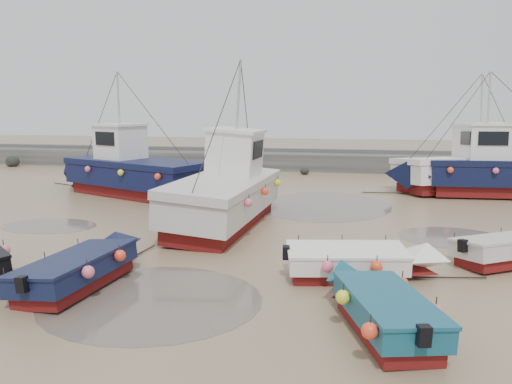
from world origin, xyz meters
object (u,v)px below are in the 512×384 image
dinghy_5 (360,258)px  person (243,217)px  cabin_boat_3 (475,167)px  cabin_boat_1 (228,190)px  dinghy_2 (380,301)px  cabin_boat_0 (128,170)px  dinghy_1 (86,263)px  cabin_boat_2 (494,171)px

dinghy_5 → person: bearing=-155.5°
person → cabin_boat_3: bearing=-163.0°
cabin_boat_1 → dinghy_2: bearing=-54.7°
cabin_boat_3 → person: (-10.74, -8.74, -1.33)m
cabin_boat_1 → cabin_boat_3: same height
cabin_boat_3 → person: cabin_boat_3 is taller
cabin_boat_0 → cabin_boat_3: 18.38m
dinghy_1 → cabin_boat_3: bearing=58.4°
dinghy_1 → cabin_boat_1: cabin_boat_1 is taller
dinghy_2 → dinghy_5: size_ratio=0.96×
dinghy_2 → cabin_boat_2: cabin_boat_2 is taller
dinghy_5 → person: (-4.70, 6.67, -0.56)m
dinghy_2 → person: size_ratio=2.99×
dinghy_1 → cabin_boat_3: (12.88, 17.18, 0.78)m
cabin_boat_0 → person: size_ratio=6.35×
cabin_boat_2 → person: size_ratio=6.61×
dinghy_1 → cabin_boat_2: size_ratio=0.51×
cabin_boat_0 → cabin_boat_2: (18.41, 3.23, -0.00)m
cabin_boat_1 → cabin_boat_3: size_ratio=1.08×
dinghy_2 → dinghy_5: bearing=78.6°
cabin_boat_0 → cabin_boat_3: size_ratio=1.09×
cabin_boat_2 → cabin_boat_1: bearing=121.9°
dinghy_1 → dinghy_5: same height
dinghy_1 → cabin_boat_3: size_ratio=0.58×
dinghy_1 → cabin_boat_0: 13.57m
dinghy_2 → dinghy_5: (-0.38, 2.94, -0.00)m
cabin_boat_2 → cabin_boat_3: bearing=20.6°
dinghy_1 → cabin_boat_3: cabin_boat_3 is taller
dinghy_1 → dinghy_2: (7.22, -1.17, 0.01)m
dinghy_1 → dinghy_5: bearing=19.8°
cabin_boat_3 → dinghy_5: bearing=-47.1°
cabin_boat_3 → person: bearing=-76.6°
cabin_boat_0 → cabin_boat_2: bearing=-56.9°
dinghy_1 → cabin_boat_2: cabin_boat_2 is taller
dinghy_5 → person: 8.18m
dinghy_1 → person: dinghy_1 is taller
dinghy_1 → cabin_boat_1: (1.80, 7.38, 0.77)m
dinghy_1 → person: bearing=81.0°
dinghy_2 → cabin_boat_3: 19.22m
dinghy_1 → cabin_boat_1: bearing=81.5°
cabin_boat_0 → cabin_boat_1: bearing=-104.8°
dinghy_5 → dinghy_1: bearing=-86.1°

